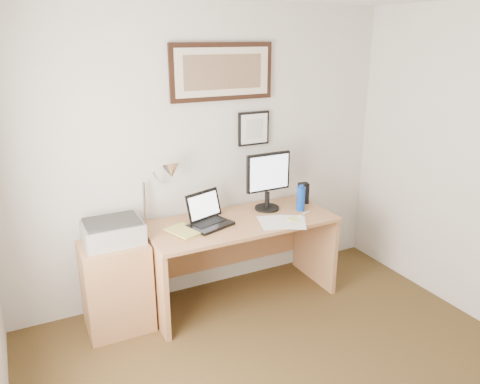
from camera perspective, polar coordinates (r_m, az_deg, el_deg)
wall_back at (r=4.07m, az=-4.13°, el=4.49°), size 3.50×0.02×2.50m
side_cabinet at (r=3.87m, az=-14.81°, el=-11.07°), size 0.50×0.40×0.73m
water_bottle at (r=4.19m, az=7.42°, el=-0.82°), size 0.08×0.08×0.22m
bottle_cap at (r=4.15m, az=7.49°, el=0.72°), size 0.04×0.04×0.02m
speaker at (r=4.37m, az=7.72°, el=-0.13°), size 0.10×0.09×0.19m
paper_sheet_a at (r=3.93m, az=4.02°, el=-3.70°), size 0.30×0.36×0.00m
paper_sheet_b at (r=3.95m, az=6.42°, el=-3.66°), size 0.34×0.38×0.00m
sticky_pad at (r=4.00m, az=6.46°, el=-3.28°), size 0.09×0.09×0.01m
marker_pen at (r=4.13m, az=7.91°, el=-2.63°), size 0.14×0.06×0.02m
book at (r=3.69m, az=-8.04°, el=-5.21°), size 0.29×0.33×0.02m
desk at (r=4.13m, az=-0.43°, el=-6.07°), size 1.60×0.70×0.75m
laptop at (r=3.87m, az=-3.93°, el=-3.15°), size 0.40×0.39×0.26m
lcd_monitor at (r=4.12m, az=3.44°, el=1.65°), size 0.42×0.22×0.52m
printer at (r=3.71m, az=-15.25°, el=-4.65°), size 0.44×0.34×0.18m
desk_lamp at (r=3.78m, az=-8.71°, el=2.23°), size 0.29×0.27×0.53m
picture_large at (r=4.00m, az=-2.16°, el=14.43°), size 0.92×0.04×0.47m
picture_small at (r=4.20m, az=1.68°, el=7.75°), size 0.30×0.03×0.30m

